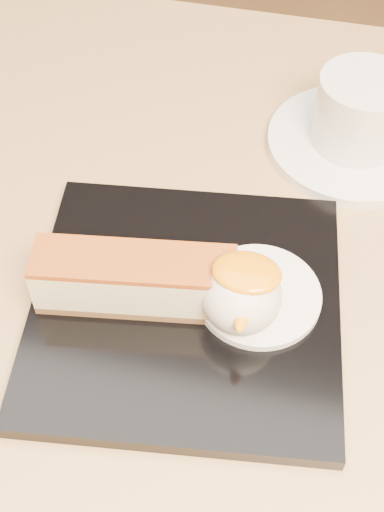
% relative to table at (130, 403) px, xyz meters
% --- Properties ---
extents(table, '(0.80, 0.80, 0.72)m').
position_rel_table_xyz_m(table, '(0.00, 0.00, 0.00)').
color(table, black).
rests_on(table, ground).
extents(dessert_plate, '(0.25, 0.25, 0.01)m').
position_rel_table_xyz_m(dessert_plate, '(0.05, 0.01, 0.16)').
color(dessert_plate, black).
rests_on(dessert_plate, table).
extents(cheesecake, '(0.14, 0.06, 0.04)m').
position_rel_table_xyz_m(cheesecake, '(0.02, 0.00, 0.19)').
color(cheesecake, brown).
rests_on(cheesecake, dessert_plate).
extents(cream_smear, '(0.09, 0.09, 0.01)m').
position_rel_table_xyz_m(cream_smear, '(0.10, 0.02, 0.17)').
color(cream_smear, white).
rests_on(cream_smear, dessert_plate).
extents(ice_cream_scoop, '(0.06, 0.06, 0.06)m').
position_rel_table_xyz_m(ice_cream_scoop, '(0.09, 0.00, 0.19)').
color(ice_cream_scoop, white).
rests_on(ice_cream_scoop, cream_smear).
extents(mango_sauce, '(0.05, 0.04, 0.01)m').
position_rel_table_xyz_m(mango_sauce, '(0.09, 0.00, 0.22)').
color(mango_sauce, orange).
rests_on(mango_sauce, ice_cream_scoop).
extents(mint_sprig, '(0.04, 0.03, 0.00)m').
position_rel_table_xyz_m(mint_sprig, '(0.07, 0.05, 0.17)').
color(mint_sprig, green).
rests_on(mint_sprig, cream_smear).
extents(saucer, '(0.15, 0.15, 0.01)m').
position_rel_table_xyz_m(saucer, '(0.15, 0.21, 0.16)').
color(saucer, white).
rests_on(saucer, table).
extents(coffee_cup, '(0.10, 0.08, 0.06)m').
position_rel_table_xyz_m(coffee_cup, '(0.16, 0.21, 0.20)').
color(coffee_cup, white).
rests_on(coffee_cup, saucer).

